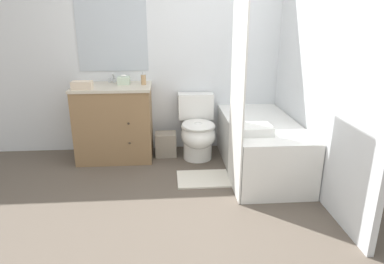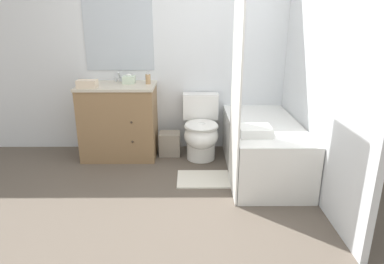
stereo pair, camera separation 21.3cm
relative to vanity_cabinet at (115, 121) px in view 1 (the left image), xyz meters
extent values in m
plane|color=brown|center=(0.75, -1.42, -0.43)|extent=(14.00, 14.00, 0.00)
cube|color=silver|center=(0.75, 0.30, 0.82)|extent=(8.00, 0.05, 2.50)
cube|color=#B2BCC6|center=(0.00, 0.27, 0.99)|extent=(0.78, 0.01, 0.93)
cube|color=silver|center=(1.95, -0.57, 0.82)|extent=(0.05, 2.69, 2.50)
cube|color=olive|center=(0.00, 0.00, -0.03)|extent=(0.82, 0.54, 0.81)
cube|color=beige|center=(0.00, 0.00, 0.39)|extent=(0.84, 0.56, 0.03)
cylinder|color=white|center=(0.00, 0.00, 0.35)|extent=(0.32, 0.32, 0.10)
sphere|color=#382D23|center=(0.18, -0.28, 0.06)|extent=(0.02, 0.02, 0.02)
sphere|color=#382D23|center=(0.18, -0.28, -0.16)|extent=(0.02, 0.02, 0.02)
cylinder|color=silver|center=(0.00, 0.20, 0.43)|extent=(0.04, 0.04, 0.04)
cylinder|color=silver|center=(0.00, 0.16, 0.49)|extent=(0.02, 0.11, 0.09)
cylinder|color=silver|center=(-0.06, 0.20, 0.43)|extent=(0.03, 0.03, 0.04)
cylinder|color=silver|center=(0.05, 0.20, 0.43)|extent=(0.03, 0.03, 0.04)
cylinder|color=white|center=(0.93, -0.10, -0.32)|extent=(0.33, 0.33, 0.22)
ellipsoid|color=white|center=(0.93, -0.16, -0.13)|extent=(0.38, 0.47, 0.29)
torus|color=white|center=(0.93, -0.16, -0.03)|extent=(0.38, 0.38, 0.04)
cube|color=white|center=(0.93, 0.16, 0.12)|extent=(0.41, 0.18, 0.30)
ellipsoid|color=white|center=(0.93, -0.16, -0.01)|extent=(0.36, 0.44, 0.02)
cube|color=white|center=(1.56, -0.45, -0.16)|extent=(0.70, 1.45, 0.53)
cube|color=#ACB1B2|center=(1.56, -0.45, 0.10)|extent=(0.58, 1.33, 0.01)
cube|color=white|center=(1.20, -0.89, 0.57)|extent=(0.02, 0.56, 1.99)
cube|color=gray|center=(0.57, 0.02, -0.30)|extent=(0.24, 0.21, 0.27)
cube|color=silver|center=(0.12, 0.08, 0.45)|extent=(0.13, 0.14, 0.08)
ellipsoid|color=white|center=(0.12, 0.08, 0.50)|extent=(0.06, 0.04, 0.03)
cylinder|color=tan|center=(0.34, 0.04, 0.46)|extent=(0.06, 0.06, 0.11)
cylinder|color=silver|center=(0.34, 0.04, 0.53)|extent=(0.03, 0.03, 0.03)
cube|color=beige|center=(-0.28, -0.17, 0.45)|extent=(0.21, 0.13, 0.08)
cube|color=white|center=(1.40, -0.84, 0.14)|extent=(0.29, 0.25, 0.08)
cube|color=silver|center=(0.94, -0.66, -0.42)|extent=(0.52, 0.39, 0.02)
camera|label=1|loc=(0.60, -3.76, 1.11)|focal=32.00mm
camera|label=2|loc=(0.81, -3.76, 1.11)|focal=32.00mm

